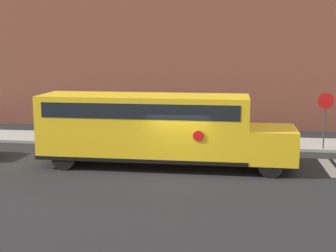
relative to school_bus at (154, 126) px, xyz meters
name	(u,v)px	position (x,y,z in m)	size (l,w,h in m)	color
ground_plane	(179,175)	(1.21, -1.18, -1.80)	(60.00, 60.00, 0.00)	black
sidewalk_strip	(192,141)	(1.21, 5.32, -1.73)	(44.00, 3.00, 0.15)	#9E9E99
building_backdrop	(202,62)	(1.21, 11.82, 2.37)	(32.00, 4.00, 8.35)	brown
school_bus	(154,126)	(0.00, 0.00, 0.00)	(10.98, 2.57, 3.16)	yellow
stop_sign	(325,112)	(7.92, 4.10, 0.19)	(0.80, 0.10, 2.96)	#38383A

